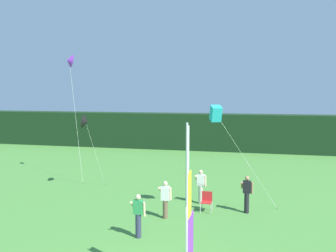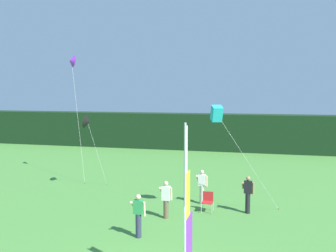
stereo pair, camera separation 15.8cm
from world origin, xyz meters
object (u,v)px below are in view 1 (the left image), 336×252
object	(u,v)px
person_far_left	(247,193)
kite_cyan_box_2	(216,114)
person_near_banner	(201,186)
folding_chair	(207,200)
person_far_right	(138,215)
person_mid_field	(165,199)
kite_purple_delta_0	(69,61)
kite_black_delta_1	(86,122)
banner_flag	(189,213)

from	to	relation	value
person_far_left	kite_cyan_box_2	world-z (taller)	kite_cyan_box_2
person_near_banner	kite_cyan_box_2	world-z (taller)	kite_cyan_box_2
person_near_banner	person_far_left	distance (m)	2.42
person_near_banner	kite_cyan_box_2	xyz separation A→B (m)	(0.89, -1.66, 3.63)
folding_chair	person_far_right	bearing A→B (deg)	-118.78
person_mid_field	person_far_right	size ratio (longest dim) A/B	0.99
kite_cyan_box_2	person_mid_field	bearing A→B (deg)	-157.98
folding_chair	kite_purple_delta_0	size ratio (longest dim) A/B	0.11
kite_black_delta_1	person_far_left	bearing A→B (deg)	-12.59
person_near_banner	folding_chair	bearing A→B (deg)	-67.70
banner_flag	person_near_banner	distance (m)	8.40
person_far_right	kite_black_delta_1	size ratio (longest dim) A/B	0.39
kite_purple_delta_0	kite_cyan_box_2	distance (m)	11.42
person_far_left	folding_chair	size ratio (longest dim) A/B	1.91
person_far_left	person_far_right	size ratio (longest dim) A/B	1.02
folding_chair	kite_black_delta_1	world-z (taller)	kite_black_delta_1
folding_chair	kite_purple_delta_0	xyz separation A→B (m)	(-9.29, 4.66, 6.88)
folding_chair	kite_black_delta_1	xyz separation A→B (m)	(-7.04, 2.14, 3.32)
kite_black_delta_1	banner_flag	bearing A→B (deg)	-51.07
person_far_right	kite_cyan_box_2	distance (m)	5.45
kite_black_delta_1	person_far_right	bearing A→B (deg)	-49.89
person_far_right	folding_chair	xyz separation A→B (m)	(2.07, 3.76, -0.37)
person_far_left	kite_cyan_box_2	distance (m)	3.93
person_mid_field	kite_cyan_box_2	bearing A→B (deg)	22.02
person_far_left	kite_cyan_box_2	size ratio (longest dim) A/B	0.35
kite_purple_delta_0	kite_cyan_box_2	world-z (taller)	kite_purple_delta_0
person_far_left	kite_purple_delta_0	xyz separation A→B (m)	(-11.08, 4.49, 6.48)
person_near_banner	kite_black_delta_1	world-z (taller)	kite_black_delta_1
banner_flag	kite_black_delta_1	world-z (taller)	banner_flag
person_near_banner	person_mid_field	xyz separation A→B (m)	(-1.17, -2.49, -0.02)
person_near_banner	person_far_right	xyz separation A→B (m)	(-1.62, -4.84, -0.01)
banner_flag	person_far_left	bearing A→B (deg)	79.79
person_far_right	kite_purple_delta_0	bearing A→B (deg)	130.60
banner_flag	person_far_right	xyz separation A→B (m)	(-2.54, 3.40, -1.36)
person_far_left	person_far_right	xyz separation A→B (m)	(-3.86, -3.93, -0.02)
person_near_banner	person_far_right	bearing A→B (deg)	-108.54
folding_chair	kite_black_delta_1	bearing A→B (deg)	163.09
banner_flag	kite_purple_delta_0	size ratio (longest dim) A/B	0.60
banner_flag	kite_purple_delta_0	world-z (taller)	kite_purple_delta_0
folding_chair	kite_purple_delta_0	distance (m)	12.46
banner_flag	kite_purple_delta_0	distance (m)	16.18
person_mid_field	person_far_left	world-z (taller)	person_far_left
person_near_banner	person_mid_field	bearing A→B (deg)	-115.14
banner_flag	person_near_banner	bearing A→B (deg)	96.37
folding_chair	kite_purple_delta_0	world-z (taller)	kite_purple_delta_0
person_near_banner	kite_black_delta_1	xyz separation A→B (m)	(-6.60, 1.06, 2.94)
person_near_banner	folding_chair	xyz separation A→B (m)	(0.44, -1.08, -0.38)
person_mid_field	kite_purple_delta_0	world-z (taller)	kite_purple_delta_0
person_near_banner	person_mid_field	distance (m)	2.75
person_far_right	folding_chair	world-z (taller)	person_far_right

